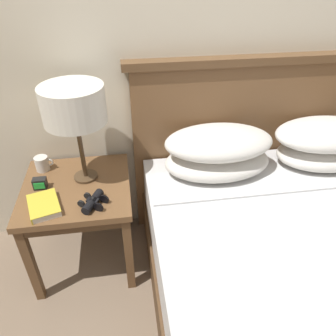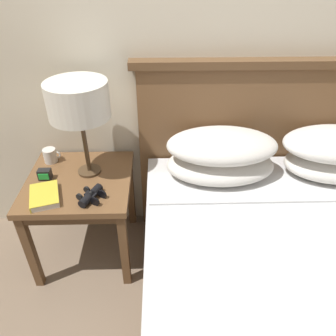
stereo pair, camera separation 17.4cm
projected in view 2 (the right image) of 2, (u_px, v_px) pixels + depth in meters
wall_back at (184, 26)px, 1.70m from camera, size 8.00×0.06×2.60m
nightstand at (80, 190)px, 1.87m from camera, size 0.58×0.58×0.57m
bed at (298, 279)px, 1.57m from camera, size 1.63×1.80×1.15m
table_lamp at (78, 101)px, 1.64m from camera, size 0.32×0.32×0.53m
book_on_nightstand at (44, 196)px, 1.68m from camera, size 0.19×0.23×0.04m
binoculars_pair at (91, 195)px, 1.67m from camera, size 0.16×0.16×0.05m
coffee_mug at (50, 156)px, 1.95m from camera, size 0.10×0.08×0.08m
alarm_clock at (45, 174)px, 1.81m from camera, size 0.07×0.05×0.06m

